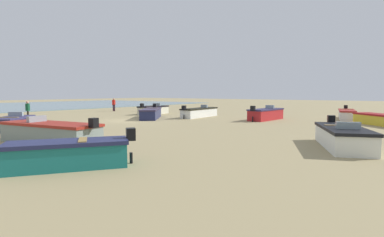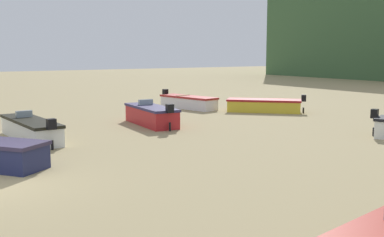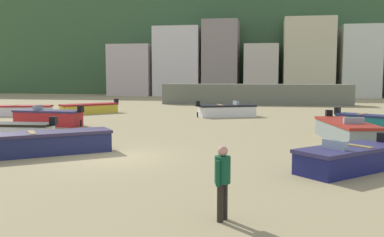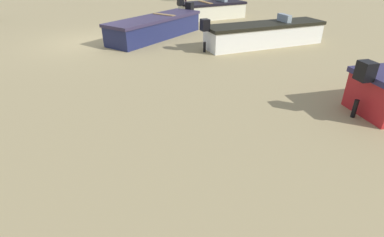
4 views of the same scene
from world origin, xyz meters
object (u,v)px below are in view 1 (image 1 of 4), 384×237
at_px(boat_white_5, 200,112).
at_px(beach_walker_foreground, 114,104).
at_px(boat_yellow_2, 383,120).
at_px(boat_grey_7, 50,133).
at_px(boat_teal_8, 69,154).
at_px(boat_white_9, 343,137).
at_px(boat_red_3, 266,114).
at_px(boat_navy_4, 151,113).
at_px(mooring_post_near_water, 142,107).
at_px(boat_navy_0, 12,123).
at_px(boat_white_6, 347,114).
at_px(beach_walker_distant, 28,109).
at_px(boat_cream_1, 153,110).

relative_size(boat_white_5, beach_walker_foreground, 3.21).
relative_size(boat_yellow_2, beach_walker_foreground, 2.57).
bearing_deg(boat_grey_7, boat_teal_8, -121.95).
bearing_deg(boat_white_9, boat_teal_8, 31.79).
relative_size(boat_red_3, boat_white_9, 1.00).
bearing_deg(boat_navy_4, boat_red_3, 171.28).
bearing_deg(boat_white_5, mooring_post_near_water, 162.53).
height_order(boat_navy_0, boat_teal_8, boat_teal_8).
bearing_deg(boat_navy_4, boat_white_9, 124.96).
bearing_deg(boat_red_3, boat_teal_8, -80.65).
distance_m(boat_white_6, beach_walker_foreground, 25.74).
height_order(boat_red_3, beach_walker_foreground, beach_walker_foreground).
bearing_deg(beach_walker_distant, boat_red_3, 58.97).
relative_size(boat_white_5, boat_white_9, 1.17).
height_order(boat_white_9, mooring_post_near_water, boat_white_9).
height_order(boat_teal_8, beach_walker_foreground, beach_walker_foreground).
xyz_separation_m(boat_white_9, mooring_post_near_water, (-11.97, -24.25, 0.05)).
bearing_deg(beach_walker_foreground, boat_white_9, 64.58).
distance_m(boat_red_3, beach_walker_foreground, 19.92).
bearing_deg(boat_yellow_2, boat_navy_0, 177.06).
height_order(boat_grey_7, boat_white_9, boat_grey_7).
bearing_deg(boat_red_3, boat_white_9, -48.50).
xyz_separation_m(boat_red_3, boat_navy_4, (4.67, -8.86, -0.04)).
distance_m(boat_cream_1, boat_teal_8, 22.89).
bearing_deg(boat_teal_8, boat_white_6, -64.16).
height_order(boat_cream_1, boat_white_9, boat_cream_1).
relative_size(boat_grey_7, mooring_post_near_water, 5.49).
relative_size(boat_navy_4, boat_white_5, 0.91).
height_order(boat_yellow_2, beach_walker_distant, beach_walker_distant).
relative_size(boat_red_3, boat_white_5, 0.86).
bearing_deg(boat_red_3, boat_navy_0, -117.76).
bearing_deg(boat_cream_1, beach_walker_distant, -112.35).
bearing_deg(boat_navy_4, beach_walker_foreground, -59.81).
xyz_separation_m(boat_navy_4, beach_walker_foreground, (-4.76, -11.06, 0.50)).
distance_m(boat_cream_1, boat_grey_7, 18.54).
xyz_separation_m(boat_white_6, boat_white_9, (15.14, 2.19, 0.03)).
relative_size(boat_navy_4, boat_teal_8, 1.32).
distance_m(boat_white_9, beach_walker_distant, 23.13).
xyz_separation_m(boat_cream_1, boat_teal_8, (18.17, 13.92, -0.02)).
distance_m(boat_yellow_2, boat_red_3, 8.33).
bearing_deg(beach_walker_foreground, boat_white_6, 95.99).
distance_m(boat_white_6, mooring_post_near_water, 22.29).
bearing_deg(boat_white_5, boat_teal_8, -69.76).
height_order(boat_navy_4, beach_walker_distant, beach_walker_distant).
distance_m(boat_white_6, boat_teal_8, 24.07).
bearing_deg(boat_yellow_2, boat_white_9, -138.86).
relative_size(boat_cream_1, boat_white_9, 0.90).
height_order(boat_navy_0, boat_yellow_2, boat_navy_0).
bearing_deg(boat_white_9, boat_white_6, -104.75).
xyz_separation_m(mooring_post_near_water, beach_walker_distant, (14.03, 1.22, 0.45)).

